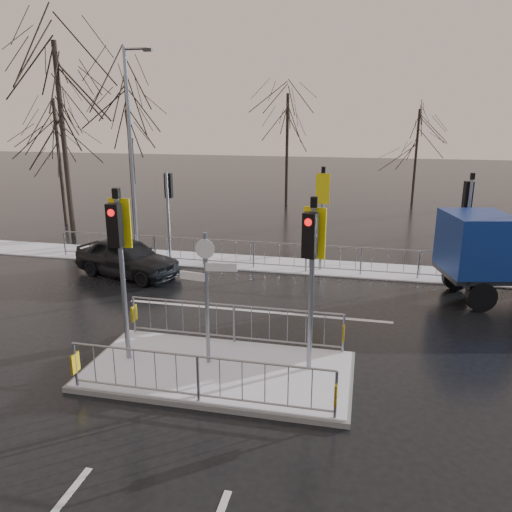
% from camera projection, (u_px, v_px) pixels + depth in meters
% --- Properties ---
extents(ground, '(120.00, 120.00, 0.00)m').
position_uv_depth(ground, '(219.00, 373.00, 11.32)').
color(ground, black).
rests_on(ground, ground).
extents(snow_verge, '(30.00, 2.00, 0.04)m').
position_uv_depth(snow_verge, '(282.00, 265.00, 19.39)').
color(snow_verge, white).
rests_on(snow_verge, ground).
extents(lane_markings, '(8.00, 11.38, 0.01)m').
position_uv_depth(lane_markings, '(214.00, 381.00, 11.01)').
color(lane_markings, silver).
rests_on(lane_markings, ground).
extents(traffic_island, '(6.00, 3.04, 4.15)m').
position_uv_depth(traffic_island, '(218.00, 357.00, 11.23)').
color(traffic_island, slate).
rests_on(traffic_island, ground).
extents(far_kerb_fixtures, '(18.00, 0.65, 3.83)m').
position_uv_depth(far_kerb_fixtures, '(288.00, 244.00, 18.58)').
color(far_kerb_fixtures, gray).
rests_on(far_kerb_fixtures, ground).
extents(car_far_lane, '(4.33, 2.71, 1.38)m').
position_uv_depth(car_far_lane, '(127.00, 257.00, 17.99)').
color(car_far_lane, black).
rests_on(car_far_lane, ground).
extents(flatbed_truck, '(6.29, 3.42, 2.76)m').
position_uv_depth(flatbed_truck, '(502.00, 255.00, 15.43)').
color(flatbed_truck, black).
rests_on(flatbed_truck, ground).
extents(tree_near_a, '(4.75, 4.75, 8.97)m').
position_uv_depth(tree_near_a, '(60.00, 104.00, 22.16)').
color(tree_near_a, black).
rests_on(tree_near_a, ground).
extents(tree_near_b, '(4.00, 4.00, 7.55)m').
position_uv_depth(tree_near_b, '(129.00, 126.00, 23.31)').
color(tree_near_b, black).
rests_on(tree_near_b, ground).
extents(tree_near_c, '(3.50, 3.50, 6.61)m').
position_uv_depth(tree_near_c, '(57.00, 138.00, 25.36)').
color(tree_near_c, black).
rests_on(tree_near_c, ground).
extents(tree_far_a, '(3.75, 3.75, 7.08)m').
position_uv_depth(tree_far_a, '(287.00, 128.00, 31.07)').
color(tree_far_a, black).
rests_on(tree_far_a, ground).
extents(tree_far_b, '(3.25, 3.25, 6.14)m').
position_uv_depth(tree_far_b, '(417.00, 139.00, 31.46)').
color(tree_far_b, black).
rests_on(tree_far_b, ground).
extents(street_lamp_left, '(1.25, 0.18, 8.20)m').
position_uv_depth(street_lamp_left, '(132.00, 144.00, 20.35)').
color(street_lamp_left, gray).
rests_on(street_lamp_left, ground).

